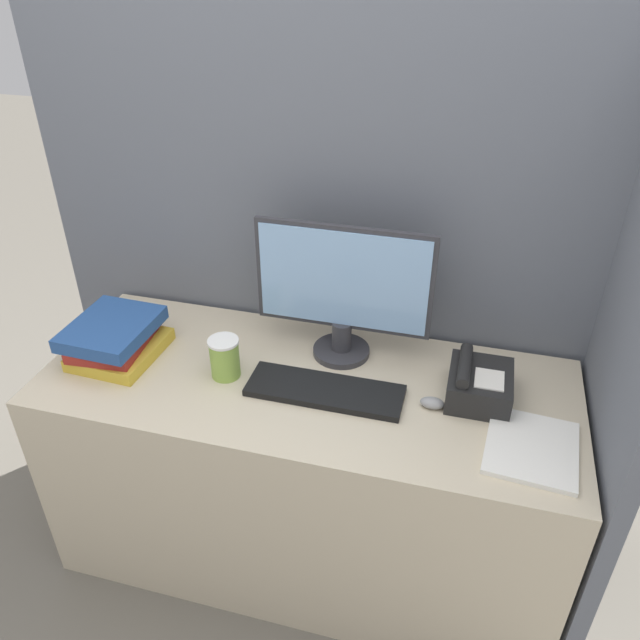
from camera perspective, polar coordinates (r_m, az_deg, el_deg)
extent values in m
plane|color=#666056|center=(2.22, -3.57, -26.06)|extent=(12.00, 12.00, 0.00)
cube|color=slate|center=(2.07, 1.45, 3.64)|extent=(1.99, 0.04, 1.79)
cube|color=slate|center=(1.79, 25.55, -4.99)|extent=(0.04, 0.70, 1.79)
cube|color=beige|center=(2.11, -1.14, -13.58)|extent=(1.59, 0.64, 0.75)
cylinder|color=#333338|center=(1.97, 1.96, -2.82)|extent=(0.18, 0.18, 0.02)
cylinder|color=#333338|center=(1.94, 1.99, -1.45)|extent=(0.06, 0.06, 0.09)
cube|color=#333338|center=(1.84, 2.15, 3.83)|extent=(0.53, 0.02, 0.33)
cube|color=#8CB7E5|center=(1.83, 2.08, 3.69)|extent=(0.51, 0.01, 0.31)
cube|color=black|center=(1.81, 0.46, -6.47)|extent=(0.45, 0.15, 0.02)
ellipsoid|color=gray|center=(1.79, 10.22, -7.47)|extent=(0.07, 0.04, 0.03)
cylinder|color=#8CB247|center=(1.87, -8.70, -3.53)|extent=(0.09, 0.09, 0.12)
cylinder|color=white|center=(1.84, -8.86, -1.94)|extent=(0.09, 0.09, 0.01)
cube|color=gold|center=(2.06, -17.77, -2.57)|extent=(0.25, 0.28, 0.04)
cube|color=maroon|center=(2.05, -18.25, -1.63)|extent=(0.22, 0.28, 0.03)
cube|color=#264C8C|center=(2.02, -18.51, -0.75)|extent=(0.24, 0.29, 0.04)
cube|color=black|center=(1.83, 14.37, -5.83)|extent=(0.18, 0.20, 0.09)
cube|color=white|center=(1.79, 15.23, -5.27)|extent=(0.08, 0.09, 0.00)
cylinder|color=black|center=(1.79, 13.10, -4.07)|extent=(0.04, 0.18, 0.04)
cube|color=white|center=(1.73, 18.78, -10.99)|extent=(0.25, 0.28, 0.01)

